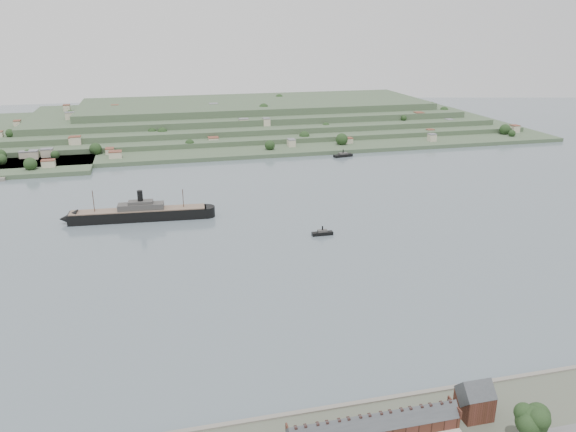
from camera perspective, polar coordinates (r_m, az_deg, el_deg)
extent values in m
plane|color=slate|center=(335.07, -0.60, -3.30)|extent=(1400.00, 1400.00, 0.00)
cube|color=gray|center=(210.45, 9.28, -18.12)|extent=(220.00, 2.00, 2.60)
cube|color=#383C40|center=(188.81, 8.80, -20.13)|extent=(55.60, 8.15, 8.15)
cube|color=#442418|center=(198.79, 16.55, -18.14)|extent=(0.50, 8.40, 3.00)
cube|color=#2F1D1A|center=(181.35, 1.94, -20.82)|extent=(0.90, 1.40, 3.20)
cube|color=#2F1D1A|center=(182.61, 3.72, -20.52)|extent=(0.90, 1.40, 3.20)
cube|color=#2F1D1A|center=(186.43, 8.01, -19.73)|extent=(0.90, 1.40, 3.20)
cube|color=#2F1D1A|center=(188.22, 9.66, -19.40)|extent=(0.90, 1.40, 3.20)
cube|color=#2F1D1A|center=(193.30, 13.61, -18.53)|extent=(0.90, 1.40, 3.20)
cube|color=#2F1D1A|center=(195.57, 15.12, -18.17)|extent=(0.90, 1.40, 3.20)
cube|color=#442418|center=(208.10, 18.39, -17.66)|extent=(10.00, 10.00, 9.00)
cube|color=#383C40|center=(205.51, 18.52, -16.65)|extent=(10.40, 10.18, 10.18)
cube|color=#364B32|center=(677.09, -7.70, 8.25)|extent=(760.00, 260.00, 4.00)
cube|color=#364B32|center=(703.05, -6.32, 9.07)|extent=(680.00, 220.00, 5.00)
cube|color=#364B32|center=(718.85, -5.30, 9.77)|extent=(600.00, 200.00, 6.00)
cube|color=#364B32|center=(734.81, -4.32, 10.52)|extent=(520.00, 180.00, 7.00)
cube|color=#364B32|center=(750.96, -3.39, 11.30)|extent=(440.00, 160.00, 8.00)
cube|color=#364B32|center=(580.22, -26.45, 4.59)|extent=(150.00, 90.00, 4.00)
cube|color=black|center=(394.59, -14.93, 0.10)|extent=(91.76, 18.73, 7.09)
cone|color=black|center=(401.70, -21.40, -0.26)|extent=(13.00, 13.00, 12.15)
cylinder|color=black|center=(392.67, -8.31, 0.47)|extent=(12.15, 12.15, 7.09)
cube|color=#725C4C|center=(393.40, -14.98, 0.63)|extent=(89.67, 17.57, 0.61)
cube|color=#3F3D3B|center=(392.52, -14.71, 0.96)|extent=(30.96, 11.29, 4.05)
cube|color=#3F3D3B|center=(391.71, -14.75, 1.34)|extent=(16.67, 8.24, 2.53)
cylinder|color=black|center=(390.59, -14.79, 1.87)|extent=(3.64, 3.64, 9.11)
cylinder|color=#40291D|center=(395.23, -19.15, 1.33)|extent=(0.51, 0.51, 16.20)
cylinder|color=#40291D|center=(389.79, -10.61, 1.68)|extent=(0.51, 0.51, 14.17)
cube|color=black|center=(355.63, 3.51, -1.79)|extent=(13.54, 3.69, 2.16)
cube|color=#3F3D3B|center=(355.05, 3.52, -1.54)|extent=(6.10, 2.92, 1.62)
cylinder|color=black|center=(354.42, 3.52, -1.27)|extent=(0.90, 0.90, 3.15)
cube|color=black|center=(566.66, 5.61, 6.13)|extent=(20.28, 9.00, 2.61)
cube|color=#3F3D3B|center=(566.23, 5.62, 6.33)|extent=(9.48, 5.92, 1.96)
cylinder|color=black|center=(565.75, 5.62, 6.54)|extent=(1.09, 1.09, 3.81)
sphere|color=#1C3316|center=(201.26, 23.51, -18.62)|extent=(10.02, 10.02, 10.02)
sphere|color=#1C3316|center=(202.80, 24.03, -17.99)|extent=(7.80, 7.80, 7.80)
sphere|color=#1C3316|center=(198.72, 23.29, -18.92)|extent=(7.13, 7.13, 7.13)
sphere|color=#1C3316|center=(198.46, 24.20, -18.31)|extent=(6.68, 6.68, 6.68)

